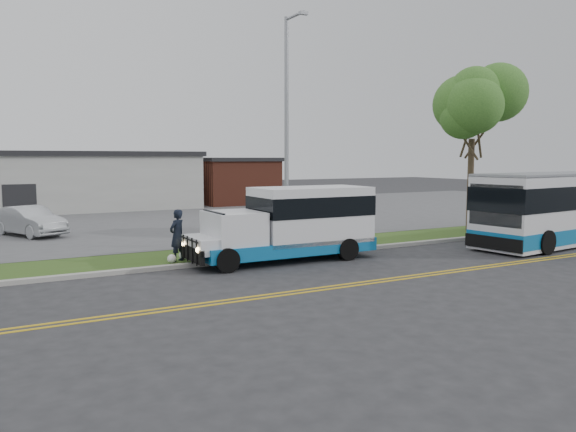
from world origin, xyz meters
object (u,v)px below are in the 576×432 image
transit_bus (570,207)px  parked_car_a (29,221)px  tree_east (473,112)px  shuttle_bus (295,221)px  streetlight_near (287,125)px  pedestrian (177,235)px

transit_bus → parked_car_a: 25.63m
tree_east → parked_car_a: (-20.22, 9.03, -5.38)m
shuttle_bus → parked_car_a: shuttle_bus is taller
streetlight_near → transit_bus: 13.66m
streetlight_near → transit_bus: (12.40, -4.44, -3.61)m
streetlight_near → shuttle_bus: streetlight_near is taller
tree_east → streetlight_near: size_ratio=0.88×
streetlight_near → parked_car_a: 13.82m
pedestrian → tree_east: bearing=152.7°
tree_east → transit_bus: 6.72m
streetlight_near → pedestrian: (-5.07, -0.83, -4.18)m
tree_east → streetlight_near: (-11.00, -0.27, -0.97)m
shuttle_bus → pedestrian: size_ratio=3.79×
pedestrian → parked_car_a: 10.95m
shuttle_bus → parked_car_a: 14.17m
tree_east → parked_car_a: tree_east is taller
streetlight_near → pedestrian: streetlight_near is taller
tree_east → pedestrian: size_ratio=4.36×
shuttle_bus → parked_car_a: (-8.35, 11.44, -0.65)m
streetlight_near → pedestrian: 6.62m
transit_bus → tree_east: bearing=100.6°
parked_car_a → streetlight_near: bearing=-71.2°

